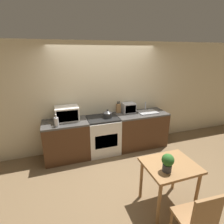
# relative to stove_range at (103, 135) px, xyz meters

# --- Properties ---
(ground_plane) EXTENTS (16.00, 16.00, 0.00)m
(ground_plane) POSITION_rel_stove_range_xyz_m (0.15, -0.71, -0.45)
(ground_plane) COLOR brown
(wall_back) EXTENTS (10.00, 0.06, 2.60)m
(wall_back) POSITION_rel_stove_range_xyz_m (0.15, 0.34, 0.85)
(wall_back) COLOR beige
(wall_back) RESTS_ON ground_plane
(counter_left_run) EXTENTS (0.99, 0.62, 0.90)m
(counter_left_run) POSITION_rel_stove_range_xyz_m (-0.86, 0.00, 0.00)
(counter_left_run) COLOR #4C2D19
(counter_left_run) RESTS_ON ground_plane
(counter_right_run) EXTENTS (1.29, 0.62, 0.90)m
(counter_right_run) POSITION_rel_stove_range_xyz_m (1.02, 0.00, 0.00)
(counter_right_run) COLOR #4C2D19
(counter_right_run) RESTS_ON ground_plane
(stove_range) EXTENTS (0.74, 0.62, 0.90)m
(stove_range) POSITION_rel_stove_range_xyz_m (0.00, 0.00, 0.00)
(stove_range) COLOR silver
(stove_range) RESTS_ON ground_plane
(kettle) EXTENTS (0.21, 0.21, 0.20)m
(kettle) POSITION_rel_stove_range_xyz_m (0.12, -0.02, 0.54)
(kettle) COLOR #2D2D2D
(kettle) RESTS_ON stove_range
(microwave) EXTENTS (0.51, 0.37, 0.31)m
(microwave) POSITION_rel_stove_range_xyz_m (-0.79, 0.10, 0.61)
(microwave) COLOR silver
(microwave) RESTS_ON counter_left_run
(bottle) EXTENTS (0.09, 0.09, 0.26)m
(bottle) POSITION_rel_stove_range_xyz_m (-1.03, -0.19, 0.55)
(bottle) COLOR silver
(bottle) RESTS_ON counter_left_run
(knife_block) EXTENTS (0.10, 0.07, 0.30)m
(knife_block) POSITION_rel_stove_range_xyz_m (0.47, 0.21, 0.57)
(knife_block) COLOR #9E7042
(knife_block) RESTS_ON counter_right_run
(toaster_oven) EXTENTS (0.32, 0.26, 0.24)m
(toaster_oven) POSITION_rel_stove_range_xyz_m (0.73, 0.16, 0.57)
(toaster_oven) COLOR #ADAFB5
(toaster_oven) RESTS_ON counter_right_run
(sink_basin) EXTENTS (0.48, 0.34, 0.24)m
(sink_basin) POSITION_rel_stove_range_xyz_m (1.18, 0.01, 0.47)
(sink_basin) COLOR #ADAFB5
(sink_basin) RESTS_ON counter_right_run
(dining_table) EXTENTS (0.78, 0.64, 0.77)m
(dining_table) POSITION_rel_stove_range_xyz_m (0.54, -1.87, 0.20)
(dining_table) COLOR #9E7042
(dining_table) RESTS_ON ground_plane
(dining_chair) EXTENTS (0.42, 0.42, 0.90)m
(dining_chair) POSITION_rel_stove_range_xyz_m (0.45, -2.55, 0.04)
(dining_chair) COLOR #9E7042
(dining_chair) RESTS_ON ground_plane
(potted_plant) EXTENTS (0.17, 0.17, 0.27)m
(potted_plant) POSITION_rel_stove_range_xyz_m (0.39, -1.98, 0.47)
(potted_plant) COLOR #424247
(potted_plant) RESTS_ON dining_table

